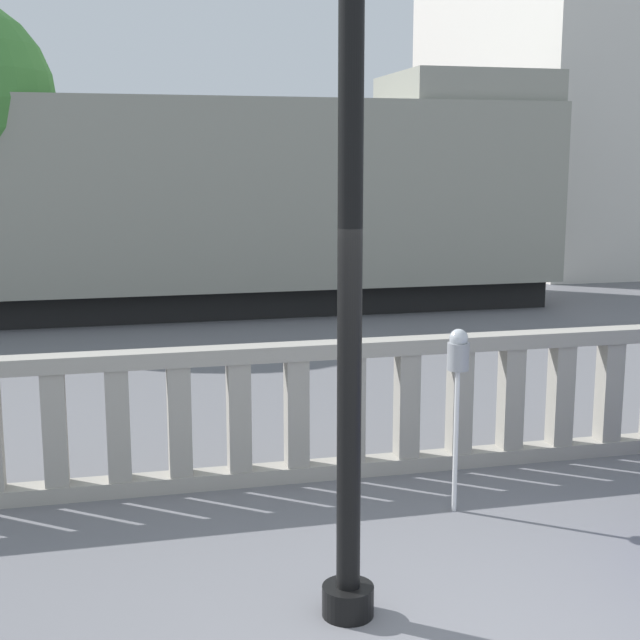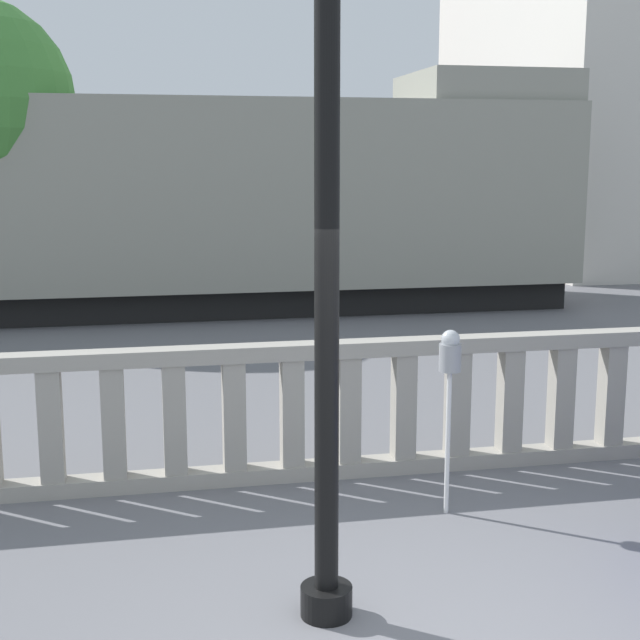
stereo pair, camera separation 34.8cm
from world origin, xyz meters
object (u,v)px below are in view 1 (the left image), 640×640
at_px(parking_meter, 458,364).
at_px(train_far, 304,192).
at_px(train_near, 41,204).
at_px(lamppost, 351,133).

xyz_separation_m(parking_meter, train_far, (4.31, 24.98, 0.46)).
height_order(train_near, train_far, train_near).
relative_size(lamppost, parking_meter, 3.82).
bearing_deg(train_near, parking_meter, -69.95).
xyz_separation_m(lamppost, train_near, (-2.53, 12.04, -0.97)).
bearing_deg(train_far, parking_meter, -99.78).
bearing_deg(lamppost, train_far, 77.98).
distance_m(parking_meter, train_near, 11.29).
xyz_separation_m(lamppost, train_far, (5.63, 26.44, -1.33)).
relative_size(lamppost, train_near, 0.30).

